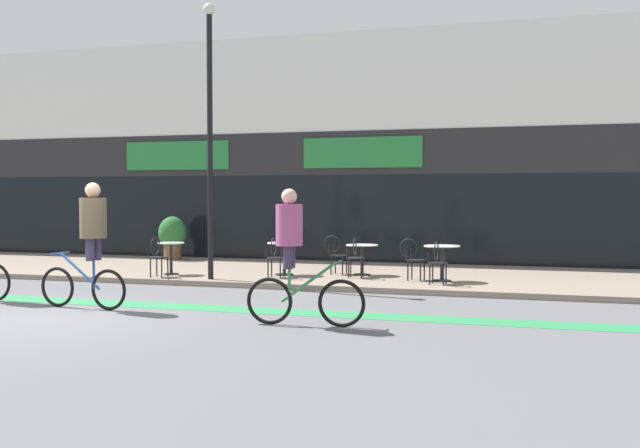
{
  "coord_description": "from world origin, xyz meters",
  "views": [
    {
      "loc": [
        7.81,
        -9.94,
        1.97
      ],
      "look_at": [
        2.73,
        6.4,
        1.29
      ],
      "focal_mm": 42.0,
      "sensor_mm": 36.0,
      "label": 1
    }
  ],
  "objects_px": {
    "cafe_chair_2_near": "(355,255)",
    "cafe_chair_3_side": "(413,256)",
    "bistro_table_1": "(284,252)",
    "lamp_post": "(210,123)",
    "cyclist_1": "(294,250)",
    "cyclist_2": "(90,236)",
    "cafe_chair_3_near": "(437,260)",
    "planter_pot": "(172,236)",
    "cafe_chair_0_near": "(157,254)",
    "cafe_chair_2_side": "(336,252)",
    "bistro_table_2": "(362,253)",
    "cafe_chair_1_near": "(275,255)",
    "bistro_table_3": "(442,256)",
    "bistro_table_0": "(171,252)"
  },
  "relations": [
    {
      "from": "lamp_post",
      "to": "cyclist_1",
      "type": "bearing_deg",
      "value": -51.26
    },
    {
      "from": "cafe_chair_0_near",
      "to": "cafe_chair_1_near",
      "type": "distance_m",
      "value": 2.63
    },
    {
      "from": "cafe_chair_1_near",
      "to": "lamp_post",
      "type": "height_order",
      "value": "lamp_post"
    },
    {
      "from": "bistro_table_1",
      "to": "cafe_chair_3_side",
      "type": "bearing_deg",
      "value": -3.06
    },
    {
      "from": "lamp_post",
      "to": "bistro_table_1",
      "type": "bearing_deg",
      "value": 45.07
    },
    {
      "from": "cafe_chair_3_near",
      "to": "cafe_chair_1_near",
      "type": "bearing_deg",
      "value": 90.63
    },
    {
      "from": "cafe_chair_3_side",
      "to": "cyclist_1",
      "type": "distance_m",
      "value": 5.47
    },
    {
      "from": "cafe_chair_3_side",
      "to": "planter_pot",
      "type": "height_order",
      "value": "planter_pot"
    },
    {
      "from": "bistro_table_1",
      "to": "lamp_post",
      "type": "xyz_separation_m",
      "value": [
        -1.26,
        -1.26,
        2.86
      ]
    },
    {
      "from": "planter_pot",
      "to": "cafe_chair_2_near",
      "type": "bearing_deg",
      "value": -25.94
    },
    {
      "from": "cyclist_1",
      "to": "bistro_table_3",
      "type": "bearing_deg",
      "value": 70.31
    },
    {
      "from": "bistro_table_3",
      "to": "cyclist_2",
      "type": "relative_size",
      "value": 0.35
    },
    {
      "from": "cafe_chair_3_near",
      "to": "cafe_chair_2_near",
      "type": "bearing_deg",
      "value": 73.58
    },
    {
      "from": "cafe_chair_3_near",
      "to": "planter_pot",
      "type": "bearing_deg",
      "value": 68.8
    },
    {
      "from": "cafe_chair_2_near",
      "to": "cafe_chair_3_side",
      "type": "bearing_deg",
      "value": -98.16
    },
    {
      "from": "cafe_chair_3_side",
      "to": "cafe_chair_3_near",
      "type": "bearing_deg",
      "value": -38.41
    },
    {
      "from": "bistro_table_2",
      "to": "cafe_chair_3_near",
      "type": "bearing_deg",
      "value": -34.35
    },
    {
      "from": "bistro_table_3",
      "to": "planter_pot",
      "type": "height_order",
      "value": "planter_pot"
    },
    {
      "from": "bistro_table_1",
      "to": "cafe_chair_3_side",
      "type": "xyz_separation_m",
      "value": [
        3.01,
        -0.16,
        -0.02
      ]
    },
    {
      "from": "bistro_table_1",
      "to": "cafe_chair_2_side",
      "type": "relative_size",
      "value": 0.86
    },
    {
      "from": "bistro_table_3",
      "to": "lamp_post",
      "type": "height_order",
      "value": "lamp_post"
    },
    {
      "from": "cyclist_2",
      "to": "bistro_table_1",
      "type": "bearing_deg",
      "value": -103.99
    },
    {
      "from": "cafe_chair_2_near",
      "to": "cafe_chair_3_near",
      "type": "relative_size",
      "value": 1.0
    },
    {
      "from": "bistro_table_2",
      "to": "cyclist_1",
      "type": "bearing_deg",
      "value": -85.53
    },
    {
      "from": "cafe_chair_2_near",
      "to": "cafe_chair_2_side",
      "type": "xyz_separation_m",
      "value": [
        -0.63,
        0.63,
        0.0
      ]
    },
    {
      "from": "cafe_chair_2_near",
      "to": "cyclist_1",
      "type": "bearing_deg",
      "value": 179.01
    },
    {
      "from": "bistro_table_1",
      "to": "cafe_chair_2_side",
      "type": "xyz_separation_m",
      "value": [
        1.08,
        0.52,
        -0.02
      ]
    },
    {
      "from": "cafe_chair_3_near",
      "to": "cafe_chair_3_side",
      "type": "relative_size",
      "value": 1.0
    },
    {
      "from": "cafe_chair_0_near",
      "to": "planter_pot",
      "type": "relative_size",
      "value": 0.73
    },
    {
      "from": "planter_pot",
      "to": "cyclist_2",
      "type": "relative_size",
      "value": 0.56
    },
    {
      "from": "planter_pot",
      "to": "lamp_post",
      "type": "bearing_deg",
      "value": -52.52
    },
    {
      "from": "cyclist_2",
      "to": "cafe_chair_2_near",
      "type": "bearing_deg",
      "value": -120.04
    },
    {
      "from": "bistro_table_0",
      "to": "cyclist_1",
      "type": "relative_size",
      "value": 0.36
    },
    {
      "from": "lamp_post",
      "to": "bistro_table_3",
      "type": "bearing_deg",
      "value": 12.55
    },
    {
      "from": "cafe_chair_2_side",
      "to": "cyclist_2",
      "type": "bearing_deg",
      "value": -112.01
    },
    {
      "from": "bistro_table_2",
      "to": "cafe_chair_1_near",
      "type": "height_order",
      "value": "cafe_chair_1_near"
    },
    {
      "from": "bistro_table_3",
      "to": "cafe_chair_1_near",
      "type": "xyz_separation_m",
      "value": [
        -3.62,
        -0.46,
        -0.03
      ]
    },
    {
      "from": "bistro_table_2",
      "to": "cafe_chair_1_near",
      "type": "relative_size",
      "value": 0.81
    },
    {
      "from": "cafe_chair_1_near",
      "to": "cyclist_1",
      "type": "distance_m",
      "value": 5.4
    },
    {
      "from": "bistro_table_2",
      "to": "cyclist_2",
      "type": "bearing_deg",
      "value": -121.35
    },
    {
      "from": "cafe_chair_3_near",
      "to": "cyclist_2",
      "type": "bearing_deg",
      "value": 132.06
    },
    {
      "from": "bistro_table_0",
      "to": "lamp_post",
      "type": "distance_m",
      "value": 3.21
    },
    {
      "from": "cafe_chair_0_near",
      "to": "cafe_chair_2_side",
      "type": "relative_size",
      "value": 1.0
    },
    {
      "from": "bistro_table_1",
      "to": "cyclist_1",
      "type": "distance_m",
      "value": 5.97
    },
    {
      "from": "lamp_post",
      "to": "planter_pot",
      "type": "bearing_deg",
      "value": 127.48
    },
    {
      "from": "cafe_chair_3_side",
      "to": "cyclist_2",
      "type": "relative_size",
      "value": 0.41
    },
    {
      "from": "cafe_chair_1_near",
      "to": "cyclist_1",
      "type": "height_order",
      "value": "cyclist_1"
    },
    {
      "from": "bistro_table_1",
      "to": "lamp_post",
      "type": "bearing_deg",
      "value": -134.93
    },
    {
      "from": "bistro_table_0",
      "to": "bistro_table_1",
      "type": "xyz_separation_m",
      "value": [
        2.54,
        0.67,
        0.02
      ]
    },
    {
      "from": "bistro_table_2",
      "to": "cafe_chair_0_near",
      "type": "bearing_deg",
      "value": -156.86
    }
  ]
}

